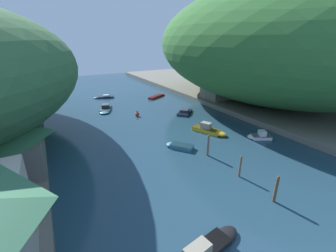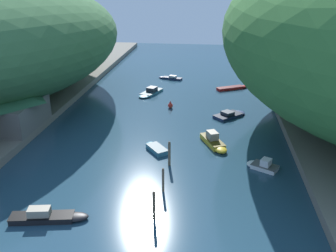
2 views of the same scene
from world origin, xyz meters
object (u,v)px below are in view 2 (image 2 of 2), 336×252
right_bank_cottage (304,89)px  boat_white_cruiser (155,148)px  boathouse_shed (14,107)px  boat_far_right_bank (214,142)px  boat_red_skiff (170,78)px  boat_yellow_tender (230,115)px  boat_near_quay (234,88)px  boat_open_rowboat (150,92)px  channel_buoy_near (170,105)px  boat_navy_launch (49,216)px  boat_mid_channel (262,165)px

right_bank_cottage → boat_white_cruiser: bearing=-141.3°
boathouse_shed → boat_far_right_bank: bearing=-2.0°
right_bank_cottage → boat_red_skiff: 27.57m
boat_yellow_tender → boat_near_quay: (1.04, 14.34, -0.05)m
boat_far_right_bank → boat_open_rowboat: size_ratio=0.88×
boat_near_quay → boat_far_right_bank: size_ratio=1.08×
channel_buoy_near → boat_navy_launch: bearing=-102.9°
boat_far_right_bank → boat_navy_launch: 21.50m
boat_red_skiff → boat_open_rowboat: size_ratio=0.78×
boat_navy_launch → channel_buoy_near: (6.81, 29.64, 0.08)m
boat_red_skiff → channel_buoy_near: bearing=-156.7°
boat_open_rowboat → boat_yellow_tender: bearing=165.0°
boat_yellow_tender → boat_navy_launch: 31.42m
right_bank_cottage → channel_buoy_near: size_ratio=5.24×
boat_white_cruiser → boathouse_shed: bearing=134.2°
boat_open_rowboat → channel_buoy_near: size_ratio=5.48×
boat_white_cruiser → boat_red_skiff: bearing=56.6°
boat_navy_launch → channel_buoy_near: bearing=157.2°
right_bank_cottage → boat_navy_launch: right_bank_cottage is taller
boat_far_right_bank → boat_navy_launch: size_ratio=0.84×
boat_yellow_tender → boat_near_quay: boat_yellow_tender is taller
boat_navy_launch → right_bank_cottage: bearing=129.0°
boat_mid_channel → boat_far_right_bank: size_ratio=0.65×
boat_near_quay → boat_far_right_bank: boat_far_right_bank is taller
right_bank_cottage → boat_mid_channel: (-7.83, -18.95, -3.26)m
boathouse_shed → boat_near_quay: bearing=39.6°
boat_far_right_bank → boat_open_rowboat: bearing=-85.0°
boat_yellow_tender → boat_red_skiff: boat_yellow_tender is taller
boat_red_skiff → channel_buoy_near: size_ratio=4.27×
boat_white_cruiser → boat_yellow_tender: boat_yellow_tender is taller
right_bank_cottage → boat_near_quay: bearing=131.2°
boat_yellow_tender → boat_far_right_bank: (-2.28, -10.48, 0.20)m
boathouse_shed → boat_mid_channel: size_ratio=2.52×
boat_yellow_tender → boat_red_skiff: (-11.22, 19.78, -0.03)m
boat_mid_channel → channel_buoy_near: (-11.97, 18.18, 0.09)m
boat_near_quay → boat_mid_channel: (1.79, -29.95, 0.13)m
boat_yellow_tender → boat_mid_channel: (2.83, -15.60, 0.09)m
boat_near_quay → boat_red_skiff: 13.41m
boat_yellow_tender → boat_red_skiff: 22.74m
boat_near_quay → boat_white_cruiser: bearing=-49.5°
boat_near_quay → boat_yellow_tender: bearing=-32.8°
right_bank_cottage → boat_open_rowboat: right_bank_cottage is taller
boat_near_quay → boat_red_skiff: bearing=-142.6°
boat_red_skiff → boat_navy_launch: 47.09m
boathouse_shed → right_bank_cottage: 40.65m
boat_white_cruiser → boat_red_skiff: (-2.04, 32.30, -0.03)m
boat_yellow_tender → channel_buoy_near: size_ratio=4.48×
boat_mid_channel → boat_open_rowboat: (-16.30, 24.93, -0.04)m
boat_red_skiff → channel_buoy_near: channel_buoy_near is taller
right_bank_cottage → boat_white_cruiser: right_bank_cottage is taller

